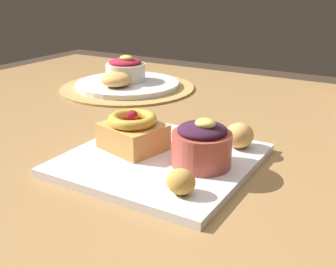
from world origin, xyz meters
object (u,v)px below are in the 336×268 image
back_plate (127,84)px  back_ramekin (126,70)px  berry_ramekin (202,144)px  back_pastry (116,80)px  fritter_middle (239,135)px  cake_slice (133,132)px  fritter_front (181,182)px  front_plate (161,159)px

back_plate → back_ramekin: bearing=143.1°
berry_ramekin → back_pastry: bearing=142.1°
fritter_middle → back_ramekin: (-0.40, 0.25, 0.01)m
cake_slice → berry_ramekin: size_ratio=1.26×
back_plate → back_pastry: size_ratio=3.54×
back_plate → back_ramekin: (-0.01, 0.01, 0.03)m
cake_slice → back_plate: (-0.25, 0.34, -0.03)m
berry_ramekin → back_ramekin: same height
back_pastry → back_plate: bearing=96.7°
back_ramekin → fritter_front: bearing=-47.3°
cake_slice → fritter_front: size_ratio=2.90×
fritter_front → front_plate: bearing=133.4°
front_plate → fritter_middle: bearing=46.4°
cake_slice → fritter_middle: bearing=32.4°
fritter_front → back_plate: size_ratio=0.14×
berry_ramekin → back_plate: size_ratio=0.33×
fritter_front → fritter_middle: bearing=88.2°
front_plate → back_pastry: back_pastry is taller
berry_ramekin → fritter_front: bearing=-80.1°
cake_slice → front_plate: bearing=-2.9°
cake_slice → fritter_front: 0.16m
fritter_middle → fritter_front: bearing=-91.8°
berry_ramekin → back_ramekin: (-0.38, 0.34, 0.00)m
cake_slice → back_plate: size_ratio=0.41×
fritter_middle → back_pastry: size_ratio=0.62×
fritter_middle → back_pastry: (-0.39, 0.20, 0.00)m
back_pastry → cake_slice: bearing=-48.8°
cake_slice → fritter_middle: size_ratio=2.34×
back_plate → fritter_middle: bearing=-32.2°
cake_slice → back_pastry: size_ratio=1.46×
back_pastry → fritter_front: bearing=-44.3°
fritter_middle → back_plate: size_ratio=0.18×
fritter_middle → back_plate: (-0.39, 0.25, -0.02)m
front_plate → cake_slice: size_ratio=2.47×
fritter_front → back_ramekin: back_ramekin is taller
front_plate → berry_ramekin: size_ratio=3.12×
fritter_front → back_pastry: bearing=135.7°
fritter_front → back_ramekin: (-0.40, 0.43, 0.02)m
front_plate → back_plate: 0.46m
berry_ramekin → back_pastry: berry_ramekin is taller
back_ramekin → berry_ramekin: bearing=-42.0°
back_ramekin → back_plate: bearing=-36.9°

